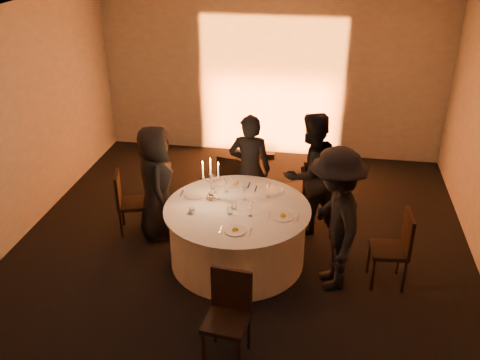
% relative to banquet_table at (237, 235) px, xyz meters
% --- Properties ---
extents(floor, '(7.00, 7.00, 0.00)m').
position_rel_banquet_table_xyz_m(floor, '(0.00, 0.00, -0.38)').
color(floor, black).
rests_on(floor, ground).
extents(ceiling, '(7.00, 7.00, 0.00)m').
position_rel_banquet_table_xyz_m(ceiling, '(0.00, 0.00, 2.62)').
color(ceiling, silver).
rests_on(ceiling, wall_back).
extents(wall_back, '(7.00, 0.00, 7.00)m').
position_rel_banquet_table_xyz_m(wall_back, '(0.00, 3.50, 1.12)').
color(wall_back, '#A9A59D').
rests_on(wall_back, floor).
extents(uplighter_fixture, '(0.25, 0.12, 0.10)m').
position_rel_banquet_table_xyz_m(uplighter_fixture, '(0.00, 3.20, -0.33)').
color(uplighter_fixture, black).
rests_on(uplighter_fixture, floor).
extents(banquet_table, '(1.80, 1.80, 0.77)m').
position_rel_banquet_table_xyz_m(banquet_table, '(0.00, 0.00, 0.00)').
color(banquet_table, black).
rests_on(banquet_table, floor).
extents(chair_left, '(0.49, 0.49, 0.89)m').
position_rel_banquet_table_xyz_m(chair_left, '(-1.60, 0.44, 0.12)').
color(chair_left, black).
rests_on(chair_left, floor).
extents(chair_back_left, '(0.44, 0.44, 0.85)m').
position_rel_banquet_table_xyz_m(chair_back_left, '(-0.32, 1.36, 0.09)').
color(chair_back_left, black).
rests_on(chair_back_left, floor).
extents(chair_back_right, '(0.63, 0.63, 1.04)m').
position_rel_banquet_table_xyz_m(chair_back_right, '(0.87, 1.10, 0.21)').
color(chair_back_right, black).
rests_on(chair_back_right, floor).
extents(chair_right, '(0.45, 0.45, 0.95)m').
position_rel_banquet_table_xyz_m(chair_right, '(1.90, -0.14, 0.15)').
color(chair_right, black).
rests_on(chair_right, floor).
extents(chair_front, '(0.46, 0.46, 0.95)m').
position_rel_banquet_table_xyz_m(chair_front, '(0.19, -1.58, 0.15)').
color(chair_front, black).
rests_on(chair_front, floor).
extents(guest_left, '(0.74, 0.90, 1.58)m').
position_rel_banquet_table_xyz_m(guest_left, '(-1.17, 0.44, 0.41)').
color(guest_left, black).
rests_on(guest_left, floor).
extents(guest_back_left, '(0.59, 0.39, 1.60)m').
position_rel_banquet_table_xyz_m(guest_back_left, '(-0.00, 1.03, 0.42)').
color(guest_back_left, black).
rests_on(guest_back_left, floor).
extents(guest_back_right, '(1.05, 1.04, 1.71)m').
position_rel_banquet_table_xyz_m(guest_back_right, '(0.83, 0.94, 0.47)').
color(guest_back_right, black).
rests_on(guest_back_right, floor).
extents(guest_right, '(0.89, 1.25, 1.75)m').
position_rel_banquet_table_xyz_m(guest_right, '(1.17, -0.27, 0.49)').
color(guest_right, black).
rests_on(guest_right, floor).
extents(plate_left, '(0.36, 0.28, 0.01)m').
position_rel_banquet_table_xyz_m(plate_left, '(-0.59, 0.24, 0.39)').
color(plate_left, white).
rests_on(plate_left, banquet_table).
extents(plate_back_left, '(0.36, 0.26, 0.08)m').
position_rel_banquet_table_xyz_m(plate_back_left, '(-0.12, 0.60, 0.40)').
color(plate_back_left, white).
rests_on(plate_back_left, banquet_table).
extents(plate_back_right, '(0.35, 0.29, 0.01)m').
position_rel_banquet_table_xyz_m(plate_back_right, '(0.32, 0.52, 0.39)').
color(plate_back_right, white).
rests_on(plate_back_right, banquet_table).
extents(plate_right, '(0.36, 0.26, 0.08)m').
position_rel_banquet_table_xyz_m(plate_right, '(0.57, -0.13, 0.40)').
color(plate_right, white).
rests_on(plate_right, banquet_table).
extents(plate_front, '(0.35, 0.25, 0.08)m').
position_rel_banquet_table_xyz_m(plate_front, '(0.07, -0.53, 0.40)').
color(plate_front, white).
rests_on(plate_front, banquet_table).
extents(coffee_cup, '(0.11, 0.11, 0.07)m').
position_rel_banquet_table_xyz_m(coffee_cup, '(-0.52, -0.20, 0.42)').
color(coffee_cup, white).
rests_on(coffee_cup, banquet_table).
extents(candelabra, '(0.24, 0.12, 0.58)m').
position_rel_banquet_table_xyz_m(candelabra, '(-0.35, 0.14, 0.59)').
color(candelabra, silver).
rests_on(candelabra, banquet_table).
extents(wine_glass_a, '(0.07, 0.07, 0.19)m').
position_rel_banquet_table_xyz_m(wine_glass_a, '(-0.35, 0.34, 0.52)').
color(wine_glass_a, silver).
rests_on(wine_glass_a, banquet_table).
extents(wine_glass_b, '(0.07, 0.07, 0.19)m').
position_rel_banquet_table_xyz_m(wine_glass_b, '(0.06, 0.21, 0.52)').
color(wine_glass_b, silver).
rests_on(wine_glass_b, banquet_table).
extents(wine_glass_c, '(0.07, 0.07, 0.19)m').
position_rel_banquet_table_xyz_m(wine_glass_c, '(-0.27, 0.17, 0.52)').
color(wine_glass_c, silver).
rests_on(wine_glass_c, banquet_table).
extents(wine_glass_d, '(0.07, 0.07, 0.19)m').
position_rel_banquet_table_xyz_m(wine_glass_d, '(0.19, -0.17, 0.52)').
color(wine_glass_d, silver).
rests_on(wine_glass_d, banquet_table).
extents(wine_glass_e, '(0.07, 0.07, 0.19)m').
position_rel_banquet_table_xyz_m(wine_glass_e, '(0.34, 0.33, 0.52)').
color(wine_glass_e, silver).
rests_on(wine_glass_e, banquet_table).
extents(wine_glass_f, '(0.07, 0.07, 0.19)m').
position_rel_banquet_table_xyz_m(wine_glass_f, '(-0.21, 0.39, 0.52)').
color(wine_glass_f, silver).
rests_on(wine_glass_f, banquet_table).
extents(wine_glass_g, '(0.07, 0.07, 0.19)m').
position_rel_banquet_table_xyz_m(wine_glass_g, '(-0.39, 0.44, 0.52)').
color(wine_glass_g, silver).
rests_on(wine_glass_g, banquet_table).
extents(tumbler_a, '(0.07, 0.07, 0.09)m').
position_rel_banquet_table_xyz_m(tumbler_a, '(-0.06, -0.16, 0.43)').
color(tumbler_a, silver).
rests_on(tumbler_a, banquet_table).
extents(tumbler_b, '(0.07, 0.07, 0.09)m').
position_rel_banquet_table_xyz_m(tumbler_b, '(-0.03, -0.03, 0.43)').
color(tumbler_b, silver).
rests_on(tumbler_b, banquet_table).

